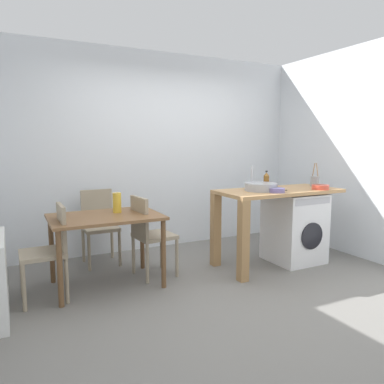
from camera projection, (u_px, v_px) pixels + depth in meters
The scene contains 18 objects.
ground_plane at pixel (223, 287), 3.78m from camera, with size 5.46×5.46×0.00m, color slate.
wall_back at pixel (159, 152), 5.15m from camera, with size 4.60×0.10×2.70m, color silver.
wall_counter_side at pixel (372, 153), 4.56m from camera, with size 0.10×3.80×2.70m, color silver.
radiator at pixel (0, 277), 3.10m from camera, with size 0.10×0.80×0.70m, color white.
dining_table at pixel (106, 225), 3.75m from camera, with size 1.10×0.76×0.74m.
chair_person_seat at pixel (51, 247), 3.44m from camera, with size 0.40×0.40×0.90m.
chair_opposite at pixel (148, 232), 4.02m from camera, with size 0.44×0.44×0.90m.
chair_spare_by_wall at pixel (99, 222), 4.50m from camera, with size 0.40×0.40×0.90m.
kitchen_counter at pixel (264, 204), 4.32m from camera, with size 1.50×0.68×0.92m.
washing_machine at pixel (294, 227), 4.57m from camera, with size 0.60×0.61×0.86m.
sink_basin at pixel (261, 187), 4.27m from camera, with size 0.38×0.38×0.09m, color #9EA0A5.
tap at pixel (252, 177), 4.42m from camera, with size 0.02×0.02×0.28m, color #B2B2B7.
bottle_tall_green at pixel (266, 180), 4.48m from camera, with size 0.07×0.07×0.22m.
mixing_bowl at pixel (277, 190), 4.13m from camera, with size 0.18×0.18×0.05m.
utensil_crock at pixel (315, 181), 4.71m from camera, with size 0.11×0.11×0.30m.
colander at pixel (320, 187), 4.40m from camera, with size 0.20×0.20×0.06m.
vase at pixel (117, 203), 3.88m from camera, with size 0.09×0.09×0.21m, color gold.
scissors at pixel (281, 190), 4.28m from camera, with size 0.15×0.06×0.01m.
Camera 1 is at (-1.91, -3.09, 1.47)m, focal length 34.33 mm.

